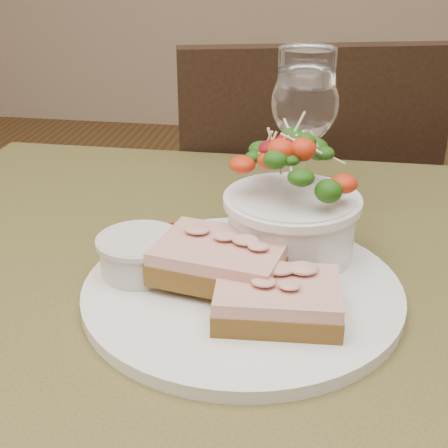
% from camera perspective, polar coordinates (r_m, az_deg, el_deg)
% --- Properties ---
extents(cafe_table, '(0.80, 0.80, 0.75)m').
position_cam_1_polar(cafe_table, '(0.63, -0.50, -14.65)').
color(cafe_table, '#42381C').
rests_on(cafe_table, ground).
extents(chair_far, '(0.51, 0.51, 0.90)m').
position_cam_1_polar(chair_far, '(1.35, 5.35, -8.98)').
color(chair_far, black).
rests_on(chair_far, ground).
extents(dinner_plate, '(0.29, 0.29, 0.01)m').
position_cam_1_polar(dinner_plate, '(0.57, 1.68, -6.07)').
color(dinner_plate, white).
rests_on(dinner_plate, cafe_table).
extents(sandwich_front, '(0.11, 0.08, 0.03)m').
position_cam_1_polar(sandwich_front, '(0.52, 4.92, -6.88)').
color(sandwich_front, '#4E3314').
rests_on(sandwich_front, dinner_plate).
extents(sandwich_back, '(0.13, 0.10, 0.03)m').
position_cam_1_polar(sandwich_back, '(0.56, -0.27, -3.26)').
color(sandwich_back, '#4E3314').
rests_on(sandwich_back, dinner_plate).
extents(ramekin, '(0.07, 0.07, 0.04)m').
position_cam_1_polar(ramekin, '(0.59, -7.71, -2.65)').
color(ramekin, beige).
rests_on(ramekin, dinner_plate).
extents(salad_bowl, '(0.12, 0.12, 0.13)m').
position_cam_1_polar(salad_bowl, '(0.60, 6.27, 2.42)').
color(salad_bowl, white).
rests_on(salad_bowl, dinner_plate).
extents(garnish, '(0.05, 0.04, 0.02)m').
position_cam_1_polar(garnish, '(0.65, -3.80, -0.92)').
color(garnish, '#113509').
rests_on(garnish, dinner_plate).
extents(wine_glass, '(0.08, 0.08, 0.18)m').
position_cam_1_polar(wine_glass, '(0.72, 7.39, 10.51)').
color(wine_glass, white).
rests_on(wine_glass, cafe_table).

